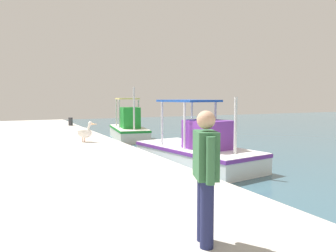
# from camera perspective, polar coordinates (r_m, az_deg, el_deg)

# --- Properties ---
(fishing_boat_nearest) EXTENTS (4.91, 2.44, 3.14)m
(fishing_boat_nearest) POSITION_cam_1_polar(r_m,az_deg,el_deg) (20.24, -6.76, -0.49)
(fishing_boat_nearest) COLOR silver
(fishing_boat_nearest) RESTS_ON ground
(fishing_boat_second) EXTENTS (5.56, 2.97, 2.57)m
(fishing_boat_second) POSITION_cam_1_polar(r_m,az_deg,el_deg) (12.42, 5.19, -4.16)
(fishing_boat_second) COLOR white
(fishing_boat_second) RESTS_ON ground
(pelican) EXTENTS (0.85, 0.79, 0.82)m
(pelican) POSITION_cam_1_polar(r_m,az_deg,el_deg) (13.46, -14.19, -0.97)
(pelican) COLOR tan
(pelican) RESTS_ON quay_pier
(fisherman_standing) EXTENTS (0.59, 0.38, 1.60)m
(fisherman_standing) POSITION_cam_1_polar(r_m,az_deg,el_deg) (3.96, 6.50, -7.82)
(fisherman_standing) COLOR #1E234C
(fisherman_standing) RESTS_ON quay_pier
(mooring_bollard_nearest) EXTENTS (0.26, 0.26, 0.50)m
(mooring_bollard_nearest) POSITION_cam_1_polar(r_m,az_deg,el_deg) (21.54, -16.46, 0.75)
(mooring_bollard_nearest) COLOR #333338
(mooring_bollard_nearest) RESTS_ON quay_pier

